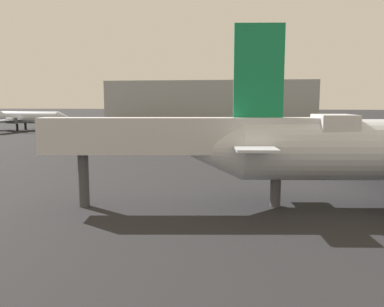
{
  "coord_description": "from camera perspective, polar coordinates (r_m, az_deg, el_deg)",
  "views": [
    {
      "loc": [
        0.35,
        -6.57,
        7.17
      ],
      "look_at": [
        -5.15,
        30.59,
        2.09
      ],
      "focal_mm": 37.24,
      "sensor_mm": 36.0,
      "label": 1
    }
  ],
  "objects": [
    {
      "name": "terminal_building",
      "position": [
        145.17,
        2.75,
        7.55
      ],
      "size": [
        71.79,
        24.23,
        13.67
      ],
      "primitive_type": "cube",
      "color": "#999EA3",
      "rests_on": "ground_plane"
    },
    {
      "name": "jet_bridge",
      "position": [
        26.4,
        2.68,
        2.31
      ],
      "size": [
        20.77,
        5.15,
        6.21
      ],
      "rotation": [
        0.0,
        0.0,
        0.14
      ],
      "color": "silver",
      "rests_on": "ground_plane"
    },
    {
      "name": "airplane_far_left",
      "position": [
        101.6,
        -23.0,
        4.8
      ],
      "size": [
        24.33,
        21.14,
        9.26
      ],
      "rotation": [
        0.0,
        0.0,
        -0.08
      ],
      "color": "#B2BCCC",
      "rests_on": "ground_plane"
    }
  ]
}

